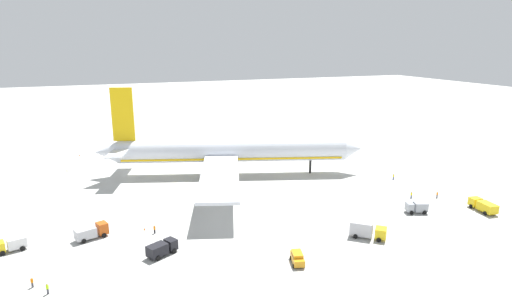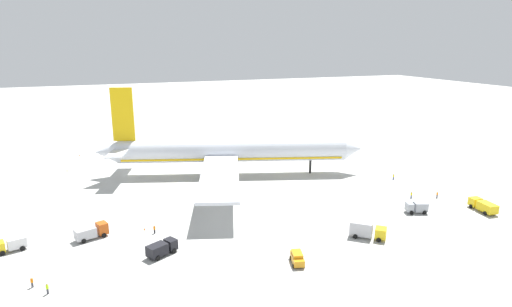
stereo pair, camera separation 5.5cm
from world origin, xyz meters
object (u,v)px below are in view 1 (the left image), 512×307
service_truck_3 (483,205)px  service_truck_4 (162,248)px  ground_worker_4 (32,282)px  traffic_cone_4 (67,170)px  traffic_cone_1 (144,229)px  service_truck_5 (92,232)px  service_truck_2 (366,230)px  ground_worker_1 (437,195)px  service_truck_1 (11,244)px  ground_worker_3 (155,229)px  traffic_cone_0 (80,155)px  service_van (297,258)px  traffic_cone_2 (210,140)px  baggage_cart_0 (330,147)px  airliner (228,151)px  ground_worker_0 (393,177)px  service_truck_0 (417,207)px  ground_worker_2 (411,195)px  traffic_cone_3 (150,149)px

service_truck_3 → service_truck_4: service_truck_4 is taller
ground_worker_4 → traffic_cone_4: ground_worker_4 is taller
service_truck_3 → traffic_cone_1: size_ratio=12.69×
service_truck_5 → service_truck_2: bearing=-20.7°
ground_worker_1 → traffic_cone_4: size_ratio=2.93×
service_truck_1 → ground_worker_3: bearing=-4.5°
service_truck_4 → traffic_cone_1: bearing=97.8°
traffic_cone_1 → traffic_cone_4: (-16.17, 50.30, 0.00)m
traffic_cone_0 → service_van: bearing=-68.6°
traffic_cone_0 → traffic_cone_2: (46.89, 6.20, 0.00)m
baggage_cart_0 → traffic_cone_2: size_ratio=5.17×
airliner → ground_worker_1: (41.90, -37.07, -6.13)m
service_truck_5 → airliner: bearing=39.2°
service_truck_3 → service_van: size_ratio=1.52×
service_truck_2 → service_truck_3: size_ratio=0.97×
service_truck_1 → ground_worker_3: size_ratio=3.11×
service_truck_2 → airliner: bearing=104.3°
ground_worker_1 → ground_worker_0: bearing=92.2°
traffic_cone_0 → traffic_cone_4: (-3.34, -17.72, 0.00)m
ground_worker_0 → service_truck_1: bearing=-174.3°
service_truck_0 → ground_worker_0: size_ratio=3.02×
service_truck_4 → service_truck_3: bearing=-4.3°
service_truck_5 → traffic_cone_2: (44.02, 74.40, -1.16)m
traffic_cone_2 → service_truck_4: bearing=-110.6°
service_truck_4 → service_truck_1: bearing=155.4°
traffic_cone_0 → traffic_cone_2: 47.30m
service_truck_1 → traffic_cone_1: service_truck_1 is taller
service_van → ground_worker_1: service_van is taller
traffic_cone_0 → traffic_cone_4: size_ratio=1.00×
ground_worker_1 → ground_worker_2: (-6.10, 2.06, 0.02)m
baggage_cart_0 → traffic_cone_3: (-60.05, 21.91, -0.49)m
service_truck_1 → traffic_cone_3: service_truck_1 is taller
service_truck_4 → traffic_cone_2: service_truck_4 is taller
airliner → ground_worker_0: size_ratio=46.74×
traffic_cone_4 → service_truck_0: bearing=-40.2°
traffic_cone_0 → ground_worker_4: bearing=-94.2°
service_truck_3 → service_truck_5: (-82.61, 17.05, 0.07)m
service_truck_4 → traffic_cone_4: 64.75m
service_truck_3 → ground_worker_1: 10.97m
service_truck_5 → baggage_cart_0: bearing=29.9°
ground_worker_1 → traffic_cone_0: ground_worker_1 is taller
service_truck_2 → traffic_cone_1: 44.36m
baggage_cart_0 → ground_worker_3: ground_worker_3 is taller
service_truck_5 → ground_worker_2: size_ratio=3.95×
ground_worker_4 → airliner: bearing=44.5°
baggage_cart_0 → ground_worker_2: (-7.08, -50.65, 0.06)m
service_truck_4 → ground_worker_0: bearing=17.3°
traffic_cone_3 → service_truck_1: bearing=-116.5°
service_truck_0 → ground_worker_4: bearing=-178.0°
traffic_cone_1 → service_truck_5: bearing=-179.0°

